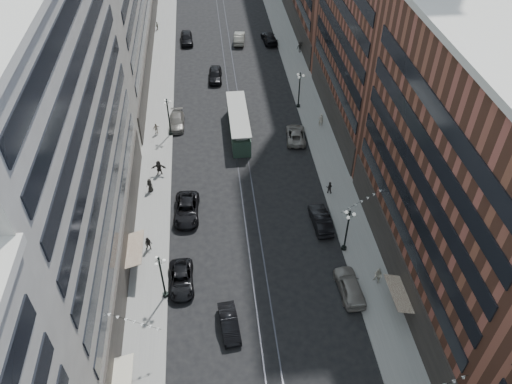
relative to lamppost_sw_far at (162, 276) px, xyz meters
name	(u,v)px	position (x,y,z in m)	size (l,w,h in m)	color
ground	(236,111)	(9.20, 32.00, -3.10)	(220.00, 220.00, 0.00)	black
sidewalk_west	(162,81)	(-1.80, 42.00, -3.02)	(4.00, 180.00, 0.15)	gray
sidewalk_east	(299,73)	(20.20, 42.00, -3.02)	(4.00, 180.00, 0.15)	gray
rail_west	(226,78)	(8.50, 42.00, -3.09)	(0.12, 180.00, 0.02)	#2D2D33
rail_east	(235,77)	(9.90, 42.00, -3.09)	(0.12, 180.00, 0.02)	#2D2D33
building_west_mid	(53,154)	(-7.80, 5.00, 10.90)	(8.00, 36.00, 28.00)	#ACA698
building_east_mid	(462,182)	(26.20, 0.00, 8.90)	(8.00, 30.00, 24.00)	brown
lamppost_sw_far	(162,276)	(0.00, 0.00, 0.00)	(1.03, 1.14, 5.52)	black
lamppost_sw_mid	(169,116)	(0.00, 27.00, 0.00)	(1.03, 1.14, 5.52)	black
lamppost_se_far	(347,229)	(18.40, 4.00, 0.00)	(1.03, 1.14, 5.52)	black
lamppost_se_mid	(299,89)	(18.40, 32.00, 0.00)	(1.03, 1.14, 5.52)	black
streetcar	(239,124)	(9.20, 26.47, -1.64)	(2.53, 11.45, 3.17)	#263C2F
car_2	(181,280)	(1.54, 1.31, -2.39)	(2.36, 5.11, 1.42)	black
car_4	(350,286)	(17.60, -1.39, -2.21)	(2.09, 5.18, 1.77)	gray
car_5	(229,323)	(5.85, -4.16, -2.36)	(1.55, 4.45, 1.47)	black
pedestrian_2	(148,244)	(-1.84, 6.14, -2.12)	(0.80, 0.44, 1.66)	black
car_7	(187,210)	(2.10, 11.06, -2.29)	(2.69, 5.83, 1.62)	black
car_8	(177,121)	(0.80, 29.14, -2.37)	(2.04, 5.01, 1.45)	#67635B
car_9	(187,38)	(2.28, 55.50, -2.21)	(2.10, 5.23, 1.78)	black
car_10	(321,220)	(16.71, 7.87, -2.27)	(1.76, 5.04, 1.66)	black
car_11	(296,135)	(16.69, 24.21, -2.36)	(2.44, 5.29, 1.47)	gray
car_12	(269,38)	(16.95, 54.06, -2.29)	(2.27, 5.58, 1.62)	black
car_13	(215,75)	(6.72, 41.52, -2.23)	(2.05, 5.11, 1.74)	black
car_14	(239,38)	(11.63, 54.61, -2.24)	(1.81, 5.19, 1.71)	slate
pedestrian_5	(159,168)	(-1.22, 18.58, -1.98)	(1.80, 0.52, 1.94)	black
pedestrian_6	(156,129)	(-1.90, 27.29, -2.13)	(0.96, 0.44, 1.64)	#BFB19E
pedestrian_7	(329,187)	(18.75, 12.92, -2.17)	(0.75, 0.41, 1.55)	black
pedestrian_8	(321,120)	(20.62, 26.78, -2.00)	(0.69, 0.45, 1.89)	#B4AA95
pedestrian_9	(300,47)	(21.68, 49.33, -1.99)	(1.24, 0.51, 1.92)	black
pedestrian_extra_0	(157,26)	(-3.14, 61.36, -2.18)	(0.89, 0.41, 1.53)	#A19D86
pedestrian_extra_1	(150,185)	(-2.16, 15.48, -2.08)	(0.85, 0.46, 1.74)	black
pedestrian_extra_2	(378,276)	(20.60, -0.54, -2.06)	(0.86, 0.47, 1.77)	beige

